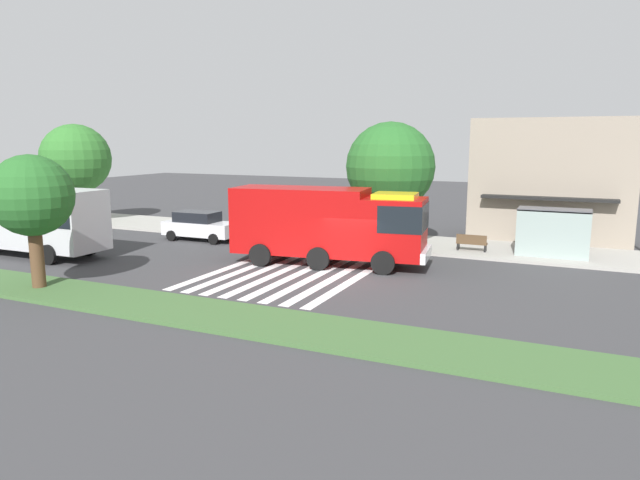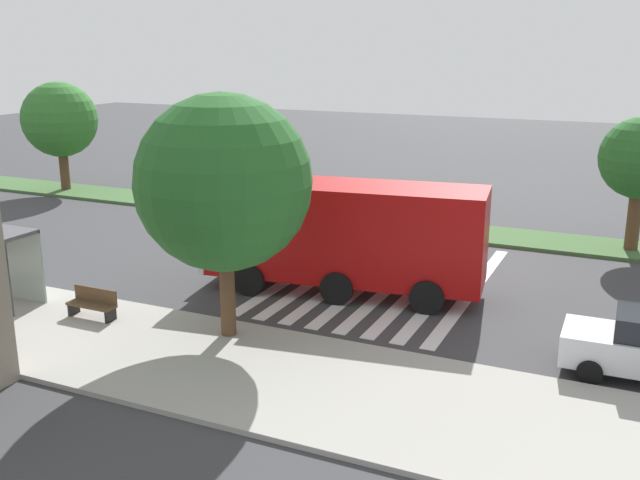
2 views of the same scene
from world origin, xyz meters
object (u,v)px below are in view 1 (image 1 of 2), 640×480
object	(u,v)px
bus_stop_shelter	(553,223)
bench_near_shelter	(472,243)
median_tree_far_west	(32,197)
fire_hydrant	(200,227)
fire_truck	(332,222)
sidewalk_tree_west	(390,167)
transit_bus	(13,215)
sidewalk_tree_far_west	(76,159)
parked_car_west	(200,226)

from	to	relation	value
bus_stop_shelter	bench_near_shelter	xyz separation A→B (m)	(-4.00, -0.02, -1.30)
bus_stop_shelter	bench_near_shelter	world-z (taller)	bus_stop_shelter
median_tree_far_west	fire_hydrant	xyz separation A→B (m)	(-2.30, 14.01, -3.34)
fire_truck	bus_stop_shelter	world-z (taller)	fire_truck
sidewalk_tree_west	fire_hydrant	bearing A→B (deg)	-177.71
transit_bus	median_tree_far_west	bearing A→B (deg)	147.09
fire_truck	sidewalk_tree_west	world-z (taller)	sidewalk_tree_west
bench_near_shelter	sidewalk_tree_west	world-z (taller)	sidewalk_tree_west
bus_stop_shelter	fire_hydrant	bearing A→B (deg)	-177.04
transit_bus	sidewalk_tree_far_west	xyz separation A→B (m)	(-5.79, 9.71, 2.57)
fire_truck	sidewalk_tree_west	bearing A→B (deg)	69.02
transit_bus	sidewalk_tree_far_west	distance (m)	11.60
fire_truck	sidewalk_tree_far_west	world-z (taller)	sidewalk_tree_far_west
fire_truck	median_tree_far_west	size ratio (longest dim) A/B	1.83
parked_car_west	bus_stop_shelter	bearing A→B (deg)	6.89
fire_truck	bus_stop_shelter	distance (m)	11.27
sidewalk_tree_west	parked_car_west	bearing A→B (deg)	-168.96
median_tree_far_west	bench_near_shelter	bearing A→B (deg)	45.75
fire_truck	parked_car_west	xyz separation A→B (m)	(-10.07, 2.95, -1.20)
transit_bus	sidewalk_tree_far_west	world-z (taller)	sidewalk_tree_far_west
bus_stop_shelter	sidewalk_tree_west	world-z (taller)	sidewalk_tree_west
fire_truck	bench_near_shelter	world-z (taller)	fire_truck
parked_car_west	fire_hydrant	distance (m)	2.14
sidewalk_tree_far_west	median_tree_far_west	xyz separation A→B (m)	(13.43, -14.51, -0.85)
bench_near_shelter	sidewalk_tree_west	size ratio (longest dim) A/B	0.23
transit_bus	sidewalk_tree_west	distance (m)	20.47
transit_bus	bus_stop_shelter	size ratio (longest dim) A/B	3.23
sidewalk_tree_far_west	fire_hydrant	xyz separation A→B (m)	(11.13, -0.50, -4.20)
fire_hydrant	bus_stop_shelter	bearing A→B (deg)	2.96
fire_truck	bench_near_shelter	distance (m)	8.22
parked_car_west	sidewalk_tree_west	bearing A→B (deg)	9.90
sidewalk_tree_far_west	median_tree_far_west	bearing A→B (deg)	-47.23
median_tree_far_west	sidewalk_tree_far_west	bearing A→B (deg)	132.77
parked_car_west	fire_hydrant	world-z (taller)	parked_car_west
parked_car_west	transit_bus	size ratio (longest dim) A/B	0.41
bus_stop_shelter	sidewalk_tree_far_west	xyz separation A→B (m)	(-32.12, -0.59, 2.80)
transit_bus	bench_near_shelter	bearing A→B (deg)	-156.01
fire_truck	bench_near_shelter	xyz separation A→B (m)	(5.70, 5.72, -1.51)
sidewalk_tree_far_west	fire_truck	bearing A→B (deg)	-12.94
fire_truck	transit_bus	bearing A→B (deg)	-172.41
bus_stop_shelter	sidewalk_tree_far_west	size ratio (longest dim) A/B	0.50
sidewalk_tree_west	bus_stop_shelter	bearing A→B (deg)	3.96
fire_truck	median_tree_far_west	xyz separation A→B (m)	(-9.00, -9.36, 1.73)
median_tree_far_west	fire_hydrant	distance (m)	14.59
bus_stop_shelter	sidewalk_tree_west	size ratio (longest dim) A/B	0.51
parked_car_west	bench_near_shelter	size ratio (longest dim) A/B	2.89
fire_hydrant	sidewalk_tree_west	bearing A→B (deg)	2.29
median_tree_far_west	bus_stop_shelter	bearing A→B (deg)	38.93
bench_near_shelter	median_tree_far_west	bearing A→B (deg)	-134.25
bus_stop_shelter	fire_truck	bearing A→B (deg)	-149.38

